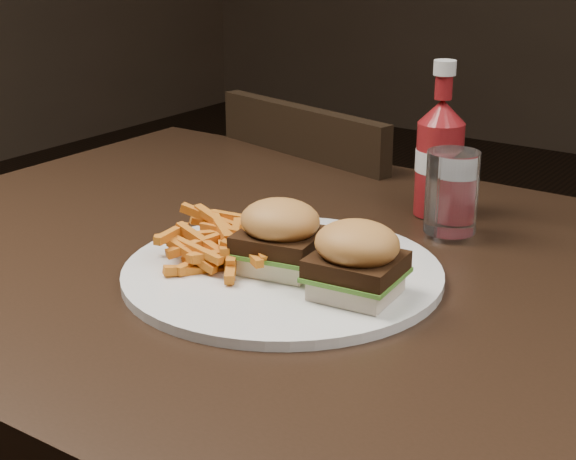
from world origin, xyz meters
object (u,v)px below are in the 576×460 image
Objects in this scene: dining_table at (341,288)px; ketchup_bottle at (439,169)px; chair_far at (369,310)px; tumbler at (452,192)px; plate at (283,273)px.

dining_table is 10.24× the size of ketchup_bottle.
ketchup_bottle reaches higher than dining_table.
dining_table is at bearing -90.35° from ketchup_bottle.
dining_table is 0.67m from chair_far.
dining_table is 0.24m from ketchup_bottle.
tumbler is (0.05, -0.06, -0.01)m from ketchup_bottle.
ketchup_bottle is at bearing 126.73° from tumbler.
chair_far is 0.55m from ketchup_bottle.
chair_far is 3.16× the size of ketchup_bottle.
plate reaches higher than dining_table.
chair_far is 1.10× the size of plate.
chair_far is at bearing 116.19° from dining_table.
chair_far is at bearing 130.74° from ketchup_bottle.
chair_far is 3.85× the size of tumbler.
ketchup_bottle reaches higher than tumbler.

